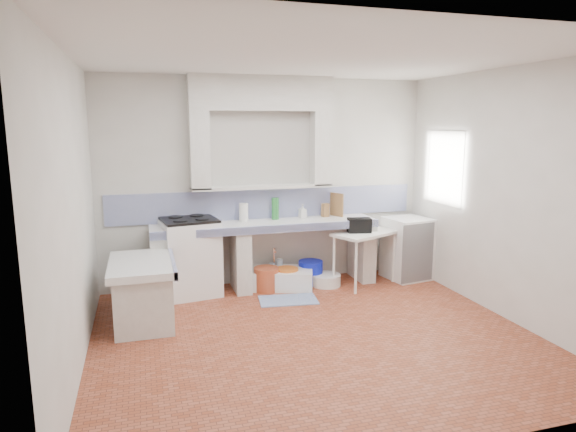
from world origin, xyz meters
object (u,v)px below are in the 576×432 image
object	(u,v)px
side_table	(364,258)
fridge	(407,248)
sink	(278,279)
stove	(190,258)

from	to	relation	value
side_table	fridge	world-z (taller)	fridge
sink	side_table	world-z (taller)	side_table
stove	fridge	bearing A→B (deg)	-11.69
stove	sink	distance (m)	1.21
side_table	stove	bearing A→B (deg)	148.67
fridge	stove	bearing A→B (deg)	167.42
sink	fridge	bearing A→B (deg)	15.23
stove	fridge	size ratio (longest dim) A/B	1.11
stove	side_table	size ratio (longest dim) A/B	1.09
stove	sink	size ratio (longest dim) A/B	1.03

